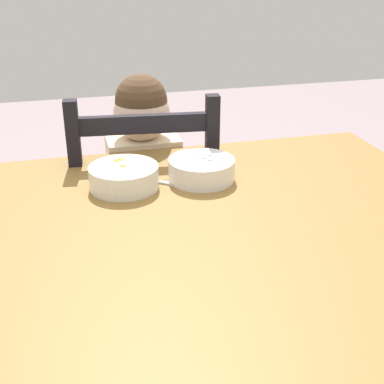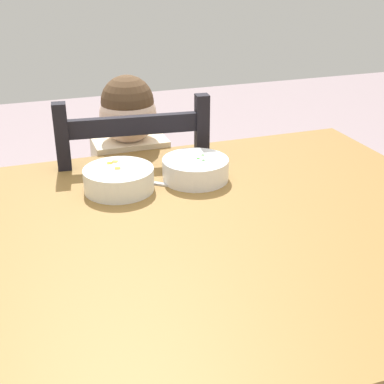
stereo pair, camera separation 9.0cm
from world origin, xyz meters
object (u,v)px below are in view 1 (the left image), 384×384
object	(u,v)px
bowl_of_peas	(202,169)
spoon	(144,178)
dining_table	(213,266)
bowl_of_carrots	(124,176)
dining_chair	(146,230)
child_figure	(146,180)

from	to	relation	value
bowl_of_peas	spoon	size ratio (longest dim) A/B	1.43
dining_table	bowl_of_carrots	size ratio (longest dim) A/B	7.04
dining_table	bowl_of_peas	world-z (taller)	bowl_of_peas
dining_chair	spoon	size ratio (longest dim) A/B	7.76
child_figure	bowl_of_peas	xyz separation A→B (m)	(0.10, -0.29, 0.14)
spoon	child_figure	bearing A→B (deg)	80.06
dining_chair	child_figure	bearing A→B (deg)	-46.98
dining_chair	bowl_of_carrots	size ratio (longest dim) A/B	5.35
bowl_of_carrots	spoon	xyz separation A→B (m)	(0.05, 0.04, -0.03)
dining_table	dining_chair	size ratio (longest dim) A/B	1.32
spoon	dining_table	bearing A→B (deg)	-69.56
child_figure	spoon	world-z (taller)	child_figure
bowl_of_carrots	dining_table	bearing A→B (deg)	-57.13
dining_chair	child_figure	world-z (taller)	child_figure
dining_chair	bowl_of_carrots	bearing A→B (deg)	-107.46
bowl_of_peas	bowl_of_carrots	size ratio (longest dim) A/B	0.98
bowl_of_peas	bowl_of_carrots	bearing A→B (deg)	179.98
child_figure	bowl_of_carrots	world-z (taller)	child_figure
bowl_of_carrots	bowl_of_peas	bearing A→B (deg)	-0.02
bowl_of_peas	spoon	xyz separation A→B (m)	(-0.14, 0.04, -0.03)
dining_table	dining_chair	distance (m)	0.58
dining_chair	spoon	xyz separation A→B (m)	(-0.04, -0.26, 0.30)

